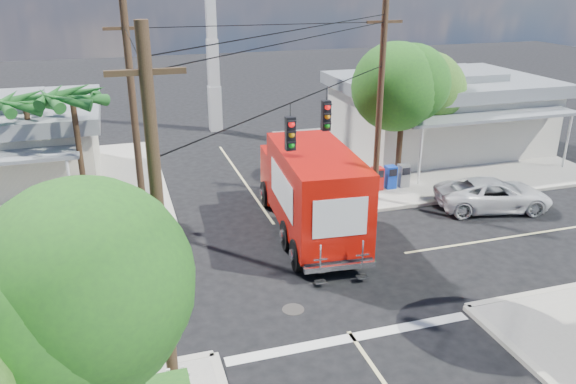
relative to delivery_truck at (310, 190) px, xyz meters
name	(u,v)px	position (x,y,z in m)	size (l,w,h in m)	color
ground	(305,268)	(-1.17, -2.78, -1.87)	(120.00, 120.00, 0.00)	black
sidewalk_ne	(421,154)	(9.71, 8.10, -1.80)	(14.12, 14.12, 0.14)	#9A958B
sidewalk_nw	(15,194)	(-12.05, 8.10, -1.80)	(14.12, 14.12, 0.14)	#9A958B
road_markings	(319,289)	(-1.17, -4.25, -1.86)	(32.00, 32.00, 0.01)	beige
building_ne	(439,110)	(11.33, 9.19, 0.45)	(11.80, 10.20, 4.50)	beige
radio_tower	(212,45)	(-0.67, 17.22, 3.77)	(0.80, 0.80, 17.00)	silver
tree_sw_front	(70,308)	(-8.16, -10.32, 2.46)	(3.88, 3.78, 6.03)	#422D1C
tree_ne_front	(404,90)	(6.04, 3.98, 2.90)	(4.21, 4.14, 6.66)	#422D1C
tree_ne_back	(428,91)	(8.64, 6.18, 2.32)	(3.77, 3.66, 5.82)	#422D1C
palm_nw_front	(72,100)	(-8.67, 4.72, 3.17)	(3.01, 3.08, 5.59)	#422D1C
palm_nw_back	(25,105)	(-10.67, 6.22, 2.80)	(3.01, 3.08, 5.19)	#422D1C
utility_poles	(248,134)	(-2.75, -1.17, 2.81)	(12.00, 10.68, 9.00)	#473321
vending_boxes	(390,177)	(5.33, 3.42, -1.18)	(1.90, 0.50, 1.10)	red
delivery_truck	(310,190)	(0.00, 0.00, 0.00)	(3.33, 8.68, 3.68)	black
parked_car	(493,194)	(8.63, -0.06, -1.17)	(2.32, 5.03, 1.40)	silver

